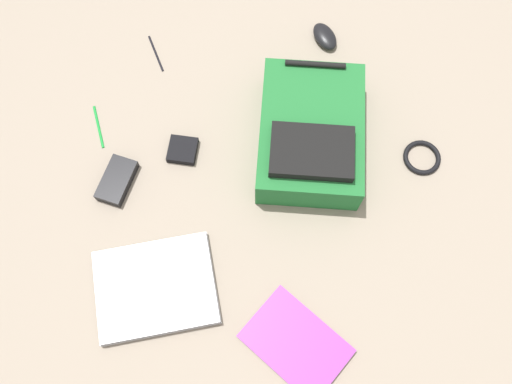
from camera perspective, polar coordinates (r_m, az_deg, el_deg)
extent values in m
plane|color=gray|center=(1.56, 0.39, 0.46)|extent=(3.48, 3.48, 0.00)
cube|color=#1E662D|center=(1.57, 5.82, 6.20)|extent=(0.34, 0.45, 0.12)
cube|color=black|center=(1.46, 5.97, 4.29)|extent=(0.24, 0.18, 0.03)
cylinder|color=black|center=(1.60, 6.32, 13.34)|extent=(0.18, 0.04, 0.02)
cube|color=#929296|center=(1.49, -10.58, -9.97)|extent=(0.35, 0.29, 0.02)
cube|color=#B7B7BC|center=(1.48, -10.69, -9.86)|extent=(0.34, 0.29, 0.01)
cube|color=silver|center=(1.46, 4.25, -15.75)|extent=(0.30, 0.30, 0.02)
cube|color=purple|center=(1.45, 4.28, -15.72)|extent=(0.31, 0.31, 0.00)
ellipsoid|color=black|center=(1.80, 7.32, 16.07)|extent=(0.10, 0.12, 0.03)
torus|color=black|center=(1.66, 17.21, 3.52)|extent=(0.11, 0.11, 0.01)
cube|color=black|center=(1.60, -14.56, 1.19)|extent=(0.12, 0.16, 0.03)
cylinder|color=black|center=(1.80, -10.60, 14.30)|extent=(0.05, 0.14, 0.01)
cylinder|color=#198C33|center=(1.70, -16.41, 6.70)|extent=(0.04, 0.14, 0.01)
cube|color=black|center=(1.61, -7.80, 4.44)|extent=(0.10, 0.10, 0.02)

